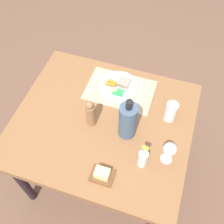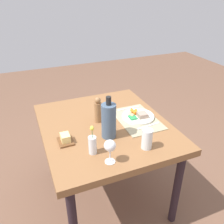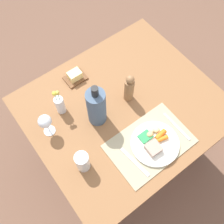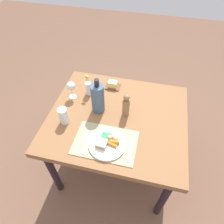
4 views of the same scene
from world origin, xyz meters
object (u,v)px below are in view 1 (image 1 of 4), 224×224
at_px(dining_table, 103,128).
at_px(wine_glass, 170,150).
at_px(pepper_mill, 91,114).
at_px(butter_dish, 102,174).
at_px(dinner_plate, 118,86).
at_px(knife, 95,81).
at_px(cooler_bottle, 128,121).
at_px(flower_vase, 143,158).
at_px(fork, 140,91).
at_px(water_tumbler, 170,112).

bearing_deg(dining_table, wine_glass, 163.37).
distance_m(pepper_mill, butter_dish, 0.36).
height_order(dining_table, wine_glass, wine_glass).
bearing_deg(butter_dish, dinner_plate, -80.36).
xyz_separation_m(dining_table, wine_glass, (-0.43, 0.13, 0.20)).
bearing_deg(knife, wine_glass, 143.99).
bearing_deg(cooler_bottle, flower_vase, 129.52).
relative_size(dinner_plate, fork, 1.30).
bearing_deg(flower_vase, dining_table, -33.17).
height_order(knife, butter_dish, butter_dish).
xyz_separation_m(fork, butter_dish, (0.04, 0.64, 0.02)).
height_order(pepper_mill, wine_glass, pepper_mill).
bearing_deg(water_tumbler, dining_table, 21.40).
bearing_deg(dining_table, dinner_plate, -92.56).
relative_size(knife, pepper_mill, 0.97).
bearing_deg(butter_dish, cooler_bottle, -98.99).
bearing_deg(dinner_plate, knife, 0.77).
bearing_deg(knife, water_tumbler, 165.57).
relative_size(dining_table, pepper_mill, 5.18).
height_order(dinner_plate, fork, dinner_plate).
distance_m(knife, pepper_mill, 0.34).
xyz_separation_m(knife, water_tumbler, (-0.55, 0.13, 0.05)).
bearing_deg(dinner_plate, wine_glass, 135.20).
bearing_deg(flower_vase, water_tumbler, -103.41).
relative_size(dining_table, butter_dish, 8.50).
bearing_deg(butter_dish, pepper_mill, -59.66).
distance_m(pepper_mill, cooler_bottle, 0.23).
distance_m(fork, flower_vase, 0.52).
bearing_deg(wine_glass, cooler_bottle, -20.13).
bearing_deg(water_tumbler, pepper_mill, 22.52).
bearing_deg(dining_table, water_tumbler, -158.60).
height_order(wine_glass, flower_vase, flower_vase).
bearing_deg(fork, flower_vase, 99.31).
height_order(knife, cooler_bottle, cooler_bottle).
bearing_deg(wine_glass, fork, -58.16).
bearing_deg(knife, dinner_plate, 179.88).
bearing_deg(butter_dish, fork, -94.00).
relative_size(fork, butter_dish, 1.56).
height_order(dinner_plate, wine_glass, wine_glass).
bearing_deg(dinner_plate, pepper_mill, 77.26).
bearing_deg(pepper_mill, wine_glass, 169.01).
relative_size(fork, wine_glass, 1.26).
bearing_deg(dinner_plate, cooler_bottle, 115.89).
distance_m(butter_dish, flower_vase, 0.24).
bearing_deg(knife, fork, -177.82).
bearing_deg(fork, knife, -3.44).
bearing_deg(fork, butter_dish, 79.49).
bearing_deg(water_tumbler, fork, -33.31).
relative_size(cooler_bottle, water_tumbler, 2.25).
distance_m(dining_table, knife, 0.34).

